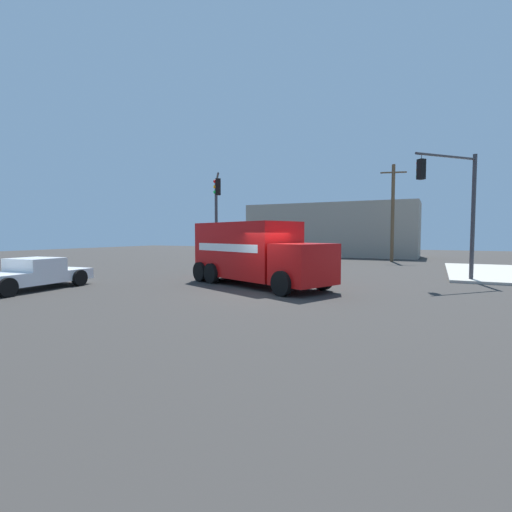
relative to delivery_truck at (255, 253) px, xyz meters
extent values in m
plane|color=#33302D|center=(1.46, -1.91, -1.55)|extent=(100.00, 100.00, 0.00)
cube|color=red|center=(-0.62, 0.28, 0.13)|extent=(6.03, 4.43, 2.65)
cube|color=red|center=(2.91, -1.29, -0.35)|extent=(2.71, 2.96, 1.70)
cube|color=black|center=(3.69, -1.64, -0.01)|extent=(0.89, 1.88, 0.88)
cube|color=#B2B2B7|center=(-3.06, 1.36, -1.35)|extent=(1.12, 2.19, 0.21)
cube|color=white|center=(-0.13, 1.38, 0.26)|extent=(4.25, 1.90, 0.36)
cube|color=white|center=(-1.11, -0.83, 0.26)|extent=(4.25, 1.90, 0.36)
cylinder|color=black|center=(3.37, -0.14, -1.05)|extent=(1.03, 0.66, 1.00)
cylinder|color=black|center=(2.36, -2.40, -1.05)|extent=(1.03, 0.66, 1.00)
cylinder|color=black|center=(-1.19, 1.88, -1.05)|extent=(1.03, 0.66, 1.00)
cylinder|color=black|center=(-2.19, -0.39, -1.05)|extent=(1.03, 0.66, 1.00)
cylinder|color=black|center=(-2.15, 2.31, -1.05)|extent=(1.03, 0.66, 1.00)
cylinder|color=black|center=(-3.15, 0.04, -1.05)|extent=(1.03, 0.66, 1.00)
cylinder|color=#38383D|center=(9.43, 6.08, 1.76)|extent=(0.20, 0.20, 6.34)
cylinder|color=#38383D|center=(8.12, 4.67, 4.68)|extent=(2.71, 2.89, 0.12)
cylinder|color=#38383D|center=(7.05, 3.52, 4.55)|extent=(0.03, 0.03, 0.25)
cube|color=black|center=(7.05, 3.52, 3.95)|extent=(0.42, 0.42, 0.95)
sphere|color=red|center=(6.92, 3.64, 4.27)|extent=(0.20, 0.20, 0.20)
sphere|color=#EFA314|center=(6.92, 3.64, 3.96)|extent=(0.20, 0.20, 0.20)
sphere|color=#19CC4C|center=(6.92, 3.64, 3.65)|extent=(0.20, 0.20, 0.20)
cylinder|color=#38383D|center=(-5.88, 6.00, 1.54)|extent=(0.20, 0.20, 6.17)
cylinder|color=#38383D|center=(-4.73, 4.27, 4.38)|extent=(2.41, 3.52, 0.12)
cylinder|color=#38383D|center=(-3.77, 2.84, 4.25)|extent=(0.03, 0.03, 0.25)
cube|color=black|center=(-3.77, 2.84, 3.65)|extent=(0.42, 0.42, 0.95)
sphere|color=red|center=(-3.92, 2.74, 3.97)|extent=(0.20, 0.20, 0.20)
sphere|color=#EFA314|center=(-3.92, 2.74, 3.66)|extent=(0.20, 0.20, 0.20)
sphere|color=#19CC4C|center=(-3.92, 2.74, 3.35)|extent=(0.20, 0.20, 0.20)
cube|color=white|center=(-8.32, -3.78, -1.02)|extent=(2.05, 1.64, 0.50)
cube|color=white|center=(-8.21, -5.37, -0.72)|extent=(2.07, 1.83, 1.10)
cube|color=black|center=(-8.21, -5.37, -0.43)|extent=(1.89, 1.55, 0.48)
cylinder|color=black|center=(-9.32, -3.98, -1.17)|extent=(0.29, 0.78, 0.76)
cylinder|color=black|center=(-7.31, -3.84, -1.17)|extent=(0.29, 0.78, 0.76)
cylinder|color=black|center=(-7.07, -7.26, -1.17)|extent=(0.29, 0.78, 0.76)
cylinder|color=brown|center=(4.21, 19.22, 2.74)|extent=(0.30, 0.30, 8.58)
cube|color=brown|center=(4.21, 19.22, 6.33)|extent=(2.16, 0.67, 0.12)
cube|color=gray|center=(-3.07, 25.83, 1.37)|extent=(18.55, 6.00, 5.83)
camera|label=1|loc=(7.80, -15.88, 0.88)|focal=26.12mm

